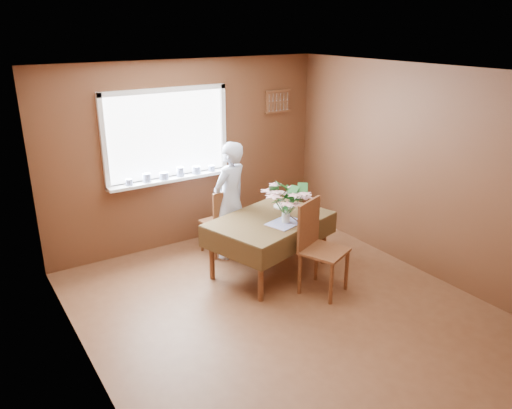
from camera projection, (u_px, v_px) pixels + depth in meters
floor at (283, 310)px, 5.41m from camera, size 4.50×4.50×0.00m
ceiling at (289, 73)px, 4.55m from camera, size 4.50×4.50×0.00m
wall_back at (188, 154)px, 6.75m from camera, size 4.00×0.00×4.00m
wall_front at (492, 301)px, 3.20m from camera, size 4.00×0.00×4.00m
wall_left at (82, 248)px, 3.96m from camera, size 0.00×4.50×4.50m
wall_right at (420, 171)px, 5.99m from camera, size 0.00×4.50×4.50m
window_assembly at (169, 151)px, 6.52m from camera, size 1.72×0.20×1.22m
spoon_rack at (278, 101)px, 7.26m from camera, size 0.44×0.05×0.33m
dining_table at (270, 225)px, 6.06m from camera, size 1.67×1.35×0.71m
chair_far at (222, 219)px, 6.56m from camera, size 0.43×0.43×0.91m
chair_near at (317, 244)px, 5.64m from camera, size 0.60×0.60×1.07m
seated_woman at (230, 201)px, 6.42m from camera, size 0.66×0.56×1.55m
flower_bouquet at (286, 200)px, 5.81m from camera, size 0.50×0.50×0.43m
side_plate at (283, 206)px, 6.40m from camera, size 0.27×0.27×0.01m
table_knife at (294, 219)px, 6.00m from camera, size 0.06×0.24×0.00m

